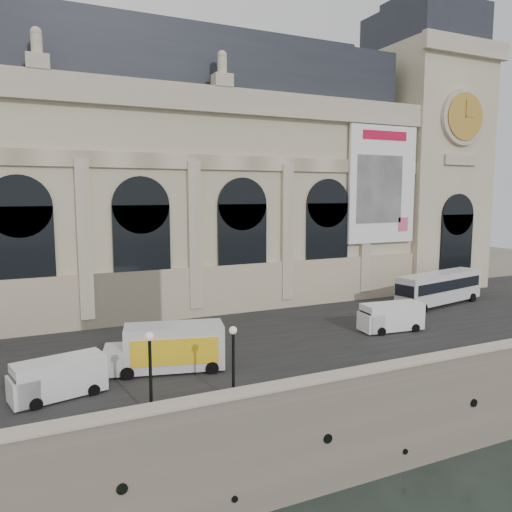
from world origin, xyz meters
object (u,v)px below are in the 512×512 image
(box_truck, at_px, (168,348))
(bus_right, at_px, (439,287))
(lamp_right, at_px, (233,365))
(van_b, at_px, (54,379))
(van_c, at_px, (389,317))
(lamp_left, at_px, (150,375))

(box_truck, bearing_deg, bus_right, 12.84)
(box_truck, distance_m, lamp_right, 6.99)
(bus_right, height_order, lamp_right, lamp_right)
(van_b, relative_size, box_truck, 0.68)
(van_c, bearing_deg, bus_right, 26.43)
(bus_right, xyz_separation_m, lamp_right, (-29.75, -13.90, 0.26))
(box_truck, distance_m, lamp_left, 7.20)
(van_b, distance_m, van_c, 27.60)
(bus_right, height_order, box_truck, bus_right)
(van_b, height_order, box_truck, box_truck)
(lamp_left, bearing_deg, lamp_right, -0.12)
(van_c, distance_m, lamp_left, 24.22)
(van_b, height_order, lamp_right, lamp_right)
(van_b, height_order, lamp_left, lamp_left)
(van_b, bearing_deg, van_c, 6.66)
(bus_right, bearing_deg, box_truck, -167.16)
(van_c, height_order, box_truck, box_truck)
(van_b, bearing_deg, lamp_left, -46.57)
(van_c, xyz_separation_m, lamp_right, (-18.03, -8.07, 0.98))
(bus_right, relative_size, van_c, 2.13)
(box_truck, relative_size, lamp_right, 1.83)
(lamp_left, distance_m, lamp_right, 4.79)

